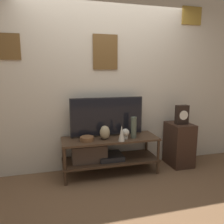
{
  "coord_description": "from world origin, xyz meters",
  "views": [
    {
      "loc": [
        -0.76,
        -2.72,
        1.49
      ],
      "look_at": [
        0.03,
        0.29,
        0.93
      ],
      "focal_mm": 35.0,
      "sensor_mm": 36.0,
      "label": 1
    }
  ],
  "objects": [
    {
      "name": "side_table",
      "position": [
        1.17,
        0.31,
        0.35
      ],
      "size": [
        0.35,
        0.45,
        0.69
      ],
      "color": "#382319",
      "rests_on": "ground_plane"
    },
    {
      "name": "wall_back",
      "position": [
        -0.0,
        0.58,
        1.36
      ],
      "size": [
        6.4,
        0.08,
        2.7
      ],
      "color": "beige",
      "rests_on": "ground_plane"
    },
    {
      "name": "vase_urn_stoneware",
      "position": [
        -0.09,
        0.24,
        0.65
      ],
      "size": [
        0.15,
        0.14,
        0.2
      ],
      "color": "tan",
      "rests_on": "media_console"
    },
    {
      "name": "vase_wide_bowl",
      "position": [
        -0.35,
        0.22,
        0.58
      ],
      "size": [
        0.2,
        0.2,
        0.06
      ],
      "color": "brown",
      "rests_on": "media_console"
    },
    {
      "name": "decorative_bust",
      "position": [
        0.2,
        0.18,
        0.63
      ],
      "size": [
        0.11,
        0.11,
        0.15
      ],
      "color": "beige",
      "rests_on": "media_console"
    },
    {
      "name": "ground_plane",
      "position": [
        0.0,
        0.0,
        0.0
      ],
      "size": [
        12.0,
        12.0,
        0.0
      ],
      "primitive_type": "plane",
      "color": "brown"
    },
    {
      "name": "vase_tall_ceramic",
      "position": [
        0.33,
        0.2,
        0.71
      ],
      "size": [
        0.08,
        0.08,
        0.31
      ],
      "color": "#4C5647",
      "rests_on": "media_console"
    },
    {
      "name": "mantel_clock",
      "position": [
        1.16,
        0.27,
        0.84
      ],
      "size": [
        0.2,
        0.11,
        0.3
      ],
      "color": "black",
      "rests_on": "side_table"
    },
    {
      "name": "media_console",
      "position": [
        -0.12,
        0.29,
        0.35
      ],
      "size": [
        1.41,
        0.49,
        0.55
      ],
      "color": "#422D1E",
      "rests_on": "ground_plane"
    },
    {
      "name": "vase_slim_bronze",
      "position": [
        0.12,
        0.09,
        0.66
      ],
      "size": [
        0.09,
        0.09,
        0.22
      ],
      "color": "beige",
      "rests_on": "media_console"
    },
    {
      "name": "candle_jar",
      "position": [
        0.04,
        0.49,
        0.61
      ],
      "size": [
        0.1,
        0.1,
        0.12
      ],
      "color": "beige",
      "rests_on": "media_console"
    },
    {
      "name": "television",
      "position": [
        -0.02,
        0.39,
        0.85
      ],
      "size": [
        1.1,
        0.05,
        0.59
      ],
      "color": "black",
      "rests_on": "media_console"
    }
  ]
}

